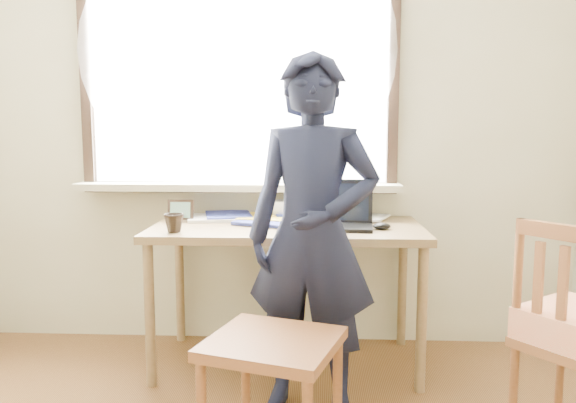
{
  "coord_description": "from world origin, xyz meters",
  "views": [
    {
      "loc": [
        0.25,
        -1.27,
        1.25
      ],
      "look_at": [
        0.14,
        0.95,
        0.97
      ],
      "focal_mm": 35.0,
      "sensor_mm": 36.0,
      "label": 1
    }
  ],
  "objects_px": {
    "desk": "(287,240)",
    "laptop": "(338,216)",
    "person": "(312,236)",
    "mug_white": "(282,210)",
    "mug_dark": "(174,223)",
    "work_chair": "(273,357)"
  },
  "relations": [
    {
      "from": "laptop",
      "to": "desk",
      "type": "bearing_deg",
      "value": 173.63
    },
    {
      "from": "person",
      "to": "work_chair",
      "type": "bearing_deg",
      "value": -98.61
    },
    {
      "from": "laptop",
      "to": "mug_dark",
      "type": "bearing_deg",
      "value": -166.14
    },
    {
      "from": "desk",
      "to": "mug_dark",
      "type": "xyz_separation_m",
      "value": [
        -0.54,
        -0.23,
        0.12
      ]
    },
    {
      "from": "work_chair",
      "to": "laptop",
      "type": "bearing_deg",
      "value": 72.18
    },
    {
      "from": "desk",
      "to": "mug_white",
      "type": "xyz_separation_m",
      "value": [
        -0.04,
        0.22,
        0.13
      ]
    },
    {
      "from": "work_chair",
      "to": "mug_dark",
      "type": "bearing_deg",
      "value": 129.11
    },
    {
      "from": "desk",
      "to": "laptop",
      "type": "distance_m",
      "value": 0.3
    },
    {
      "from": "mug_white",
      "to": "mug_dark",
      "type": "height_order",
      "value": "mug_white"
    },
    {
      "from": "desk",
      "to": "laptop",
      "type": "xyz_separation_m",
      "value": [
        0.27,
        -0.03,
        0.13
      ]
    },
    {
      "from": "mug_white",
      "to": "desk",
      "type": "bearing_deg",
      "value": -79.23
    },
    {
      "from": "work_chair",
      "to": "person",
      "type": "height_order",
      "value": "person"
    },
    {
      "from": "person",
      "to": "mug_white",
      "type": "bearing_deg",
      "value": 115.5
    },
    {
      "from": "mug_dark",
      "to": "work_chair",
      "type": "bearing_deg",
      "value": -50.89
    },
    {
      "from": "mug_dark",
      "to": "person",
      "type": "distance_m",
      "value": 0.73
    },
    {
      "from": "laptop",
      "to": "mug_white",
      "type": "distance_m",
      "value": 0.4
    },
    {
      "from": "laptop",
      "to": "person",
      "type": "relative_size",
      "value": 0.23
    },
    {
      "from": "mug_white",
      "to": "mug_dark",
      "type": "distance_m",
      "value": 0.67
    },
    {
      "from": "desk",
      "to": "person",
      "type": "xyz_separation_m",
      "value": [
        0.14,
        -0.49,
        0.11
      ]
    },
    {
      "from": "laptop",
      "to": "mug_white",
      "type": "relative_size",
      "value": 2.83
    },
    {
      "from": "desk",
      "to": "person",
      "type": "distance_m",
      "value": 0.52
    },
    {
      "from": "desk",
      "to": "person",
      "type": "height_order",
      "value": "person"
    }
  ]
}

